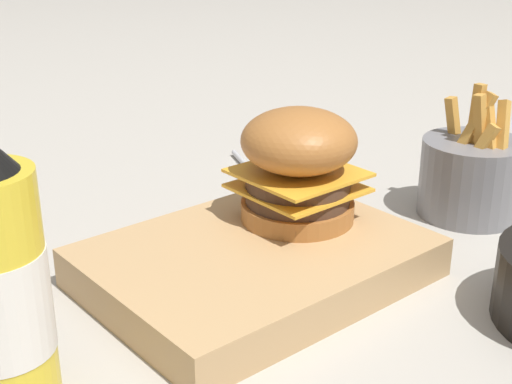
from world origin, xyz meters
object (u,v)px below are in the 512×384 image
(serving_board, at_px, (256,262))
(spoon, at_px, (257,177))
(burger, at_px, (298,165))
(fries_basket, at_px, (471,176))

(serving_board, distance_m, spoon, 0.25)
(burger, relative_size, fries_basket, 0.74)
(burger, xyz_separation_m, fries_basket, (-0.21, 0.05, -0.05))
(burger, distance_m, fries_basket, 0.22)
(serving_board, distance_m, burger, 0.10)
(spoon, bearing_deg, burger, -6.66)
(serving_board, relative_size, spoon, 2.04)
(fries_basket, xyz_separation_m, spoon, (0.11, -0.23, -0.04))
(burger, xyz_separation_m, spoon, (-0.10, -0.18, -0.09))
(serving_board, bearing_deg, spoon, -130.26)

